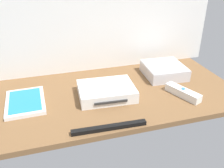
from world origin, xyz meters
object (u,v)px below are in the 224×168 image
Objects in this scene: game_console at (106,91)px; remote_wand at (183,93)px; game_case at (25,102)px; sensor_bar at (109,127)px; mini_computer at (164,70)px.

remote_wand is (28.19, -8.17, -0.69)cm from game_console.
game_case is 34.32cm from sensor_bar.
remote_wand is at bearing -12.22° from game_case.
mini_computer is at bearing 63.97° from remote_wand.
remote_wand is 0.63× the size of sensor_bar.
game_console is 1.46× the size of remote_wand.
mini_computer reaches higher than remote_wand.
remote_wand is at bearing -12.64° from game_console.
game_console is at bearing -7.15° from game_case.
game_console is 0.91× the size of sensor_bar.
game_console is 1.23× the size of mini_computer.
mini_computer is at bearing 22.93° from game_console.
game_console is 30.12cm from game_case.
game_case is at bearing 147.15° from remote_wand.
mini_computer is 0.93× the size of game_case.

